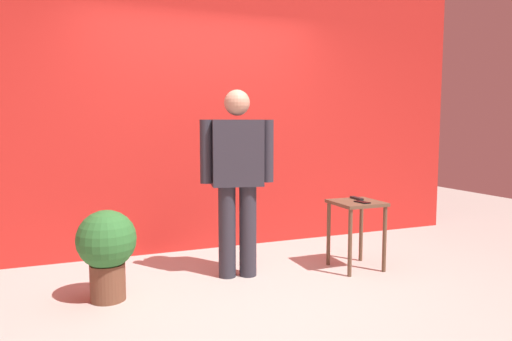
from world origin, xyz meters
TOP-DOWN VIEW (x-y plane):
  - ground_plane at (0.00, 0.00)m, footprint 12.00×12.00m
  - back_wall_red at (0.00, 1.49)m, footprint 6.29×0.12m
  - standing_person at (0.03, 0.46)m, footprint 0.64×0.29m
  - side_table at (1.12, 0.27)m, footprint 0.42×0.42m
  - cell_phone at (1.12, 0.19)m, footprint 0.10×0.15m
  - tv_remote at (1.18, 0.36)m, footprint 0.05×0.17m
  - potted_plant at (-1.06, 0.30)m, footprint 0.44×0.44m

SIDE VIEW (x-z plane):
  - ground_plane at x=0.00m, z-range 0.00..0.00m
  - potted_plant at x=-1.06m, z-range 0.06..0.75m
  - side_table at x=1.12m, z-range 0.18..0.81m
  - cell_phone at x=1.12m, z-range 0.63..0.64m
  - tv_remote at x=1.18m, z-range 0.63..0.65m
  - standing_person at x=0.03m, z-range 0.10..1.71m
  - back_wall_red at x=0.00m, z-range 0.00..3.07m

